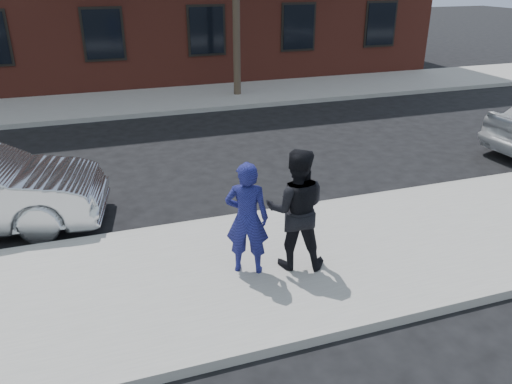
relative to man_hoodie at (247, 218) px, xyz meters
name	(u,v)px	position (x,y,z in m)	size (l,w,h in m)	color
ground	(164,283)	(-1.24, 0.27, -1.02)	(100.00, 100.00, 0.00)	black
near_sidewalk	(166,288)	(-1.24, 0.02, -0.95)	(50.00, 3.50, 0.15)	gray
near_curb	(149,232)	(-1.24, 1.82, -0.95)	(50.00, 0.10, 0.15)	#999691
far_sidewalk	(111,104)	(-1.24, 11.52, -0.95)	(50.00, 3.50, 0.15)	gray
far_curb	(115,117)	(-1.24, 9.72, -0.95)	(50.00, 0.10, 0.15)	#999691
man_hoodie	(247,218)	(0.00, 0.00, 0.00)	(0.75, 0.64, 1.75)	navy
man_peacoat	(296,209)	(0.74, -0.08, 0.07)	(1.11, 0.99, 1.88)	black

